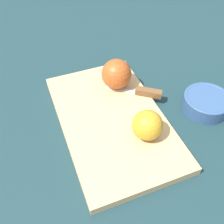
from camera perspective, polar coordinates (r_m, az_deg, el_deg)
ground_plane at (r=0.70m, az=0.00°, el=-2.42°), size 4.00×4.00×0.00m
cutting_board at (r=0.69m, az=0.00°, el=-1.79°), size 0.45×0.29×0.02m
apple_half_left at (r=0.62m, az=7.72°, el=-2.88°), size 0.07×0.07×0.07m
apple_half_right at (r=0.75m, az=0.96°, el=8.27°), size 0.09×0.09×0.09m
knife at (r=0.75m, az=7.38°, el=4.28°), size 0.10×0.14×0.02m
bowl at (r=0.77m, az=19.85°, el=2.03°), size 0.13×0.13×0.04m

